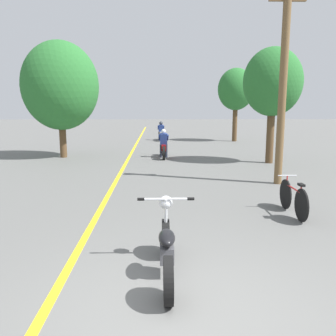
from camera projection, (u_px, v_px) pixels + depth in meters
name	position (u px, v px, depth m)	size (l,w,h in m)	color
ground_plane	(185.00, 315.00, 4.24)	(120.00, 120.00, 0.00)	#60605E
lane_stripe_center	(129.00, 157.00, 16.98)	(0.14, 48.00, 0.01)	yellow
utility_pole	(283.00, 82.00, 10.81)	(1.10, 0.24, 6.13)	brown
roadside_tree_right_near	(273.00, 83.00, 14.84)	(2.48, 2.23, 4.86)	#513A23
roadside_tree_right_far	(236.00, 90.00, 24.07)	(2.45, 2.20, 4.95)	#513A23
roadside_tree_left	(60.00, 86.00, 16.51)	(3.56, 3.20, 5.41)	#513A23
motorcycle_foreground	(167.00, 247.00, 5.20)	(0.90, 2.09, 1.04)	black
motorcycle_rider_lead	(164.00, 147.00, 16.94)	(0.50, 2.10, 1.36)	black
motorcycle_rider_far	(161.00, 133.00, 25.24)	(0.50, 1.99, 1.34)	black
bicycle_parked	(293.00, 198.00, 8.06)	(0.44, 1.69, 0.84)	black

